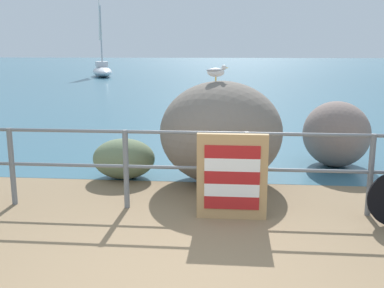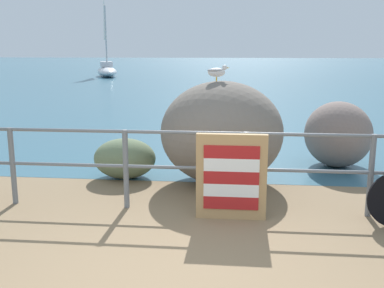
{
  "view_description": "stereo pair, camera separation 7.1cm",
  "coord_description": "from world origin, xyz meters",
  "px_view_note": "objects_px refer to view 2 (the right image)",
  "views": [
    {
      "loc": [
        0.58,
        -3.47,
        2.02
      ],
      "look_at": [
        0.05,
        2.43,
        0.77
      ],
      "focal_mm": 42.57,
      "sensor_mm": 36.0,
      "label": 1
    },
    {
      "loc": [
        0.65,
        -3.46,
        2.02
      ],
      "look_at": [
        0.05,
        2.43,
        0.77
      ],
      "focal_mm": 42.57,
      "sensor_mm": 36.0,
      "label": 2
    }
  ],
  "objects_px": {
    "breakwater_boulder_right": "(338,134)",
    "sailboat": "(107,67)",
    "folded_deckchair_stack": "(231,177)",
    "seagull": "(217,71)",
    "breakwater_boulder_left": "(125,158)",
    "breakwater_boulder_main": "(222,132)"
  },
  "relations": [
    {
      "from": "breakwater_boulder_right",
      "to": "seagull",
      "type": "xyz_separation_m",
      "value": [
        -2.05,
        -1.19,
        1.12
      ]
    },
    {
      "from": "seagull",
      "to": "breakwater_boulder_main",
      "type": "bearing_deg",
      "value": -0.96
    },
    {
      "from": "folded_deckchair_stack",
      "to": "breakwater_boulder_main",
      "type": "distance_m",
      "value": 1.56
    },
    {
      "from": "folded_deckchair_stack",
      "to": "seagull",
      "type": "xyz_separation_m",
      "value": [
        -0.26,
        1.5,
        1.17
      ]
    },
    {
      "from": "breakwater_boulder_right",
      "to": "sailboat",
      "type": "bearing_deg",
      "value": 114.67
    },
    {
      "from": "breakwater_boulder_right",
      "to": "folded_deckchair_stack",
      "type": "bearing_deg",
      "value": -123.63
    },
    {
      "from": "folded_deckchair_stack",
      "to": "breakwater_boulder_left",
      "type": "bearing_deg",
      "value": 136.81
    },
    {
      "from": "breakwater_boulder_right",
      "to": "sailboat",
      "type": "relative_size",
      "value": 0.21
    },
    {
      "from": "breakwater_boulder_main",
      "to": "sailboat",
      "type": "distance_m",
      "value": 27.11
    },
    {
      "from": "breakwater_boulder_left",
      "to": "sailboat",
      "type": "xyz_separation_m",
      "value": [
        -7.68,
        25.43,
        0.39
      ]
    },
    {
      "from": "sailboat",
      "to": "breakwater_boulder_right",
      "type": "bearing_deg",
      "value": 3.59
    },
    {
      "from": "breakwater_boulder_main",
      "to": "seagull",
      "type": "relative_size",
      "value": 5.4
    },
    {
      "from": "breakwater_boulder_main",
      "to": "breakwater_boulder_left",
      "type": "height_order",
      "value": "breakwater_boulder_main"
    },
    {
      "from": "breakwater_boulder_right",
      "to": "seagull",
      "type": "height_order",
      "value": "seagull"
    },
    {
      "from": "breakwater_boulder_right",
      "to": "breakwater_boulder_main",
      "type": "bearing_deg",
      "value": -149.32
    },
    {
      "from": "breakwater_boulder_left",
      "to": "sailboat",
      "type": "relative_size",
      "value": 0.16
    },
    {
      "from": "breakwater_boulder_left",
      "to": "breakwater_boulder_right",
      "type": "bearing_deg",
      "value": 17.42
    },
    {
      "from": "folded_deckchair_stack",
      "to": "breakwater_boulder_right",
      "type": "relative_size",
      "value": 0.81
    },
    {
      "from": "folded_deckchair_stack",
      "to": "breakwater_boulder_main",
      "type": "xyz_separation_m",
      "value": [
        -0.18,
        1.53,
        0.25
      ]
    },
    {
      "from": "sailboat",
      "to": "folded_deckchair_stack",
      "type": "bearing_deg",
      "value": -1.93
    },
    {
      "from": "breakwater_boulder_left",
      "to": "sailboat",
      "type": "distance_m",
      "value": 26.56
    },
    {
      "from": "folded_deckchair_stack",
      "to": "breakwater_boulder_right",
      "type": "distance_m",
      "value": 3.24
    }
  ]
}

